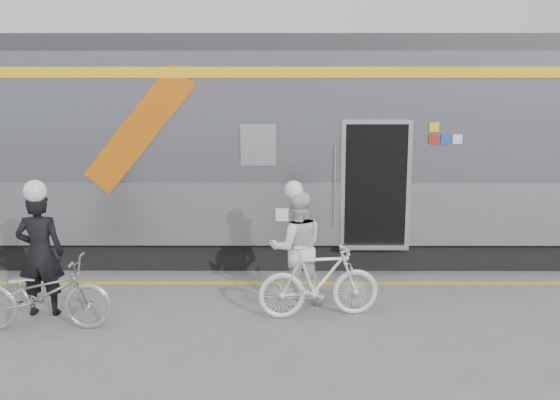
{
  "coord_description": "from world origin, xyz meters",
  "views": [
    {
      "loc": [
        -0.21,
        -7.29,
        3.07
      ],
      "look_at": [
        -0.24,
        1.6,
        1.5
      ],
      "focal_mm": 38.0,
      "sensor_mm": 36.0,
      "label": 1
    }
  ],
  "objects_px": {
    "woman": "(297,248)",
    "bicycle_right": "(319,281)",
    "man": "(40,254)",
    "bicycle_left": "(41,294)"
  },
  "relations": [
    {
      "from": "bicycle_left",
      "to": "bicycle_right",
      "type": "relative_size",
      "value": 1.08
    },
    {
      "from": "woman",
      "to": "bicycle_left",
      "type": "bearing_deg",
      "value": 7.93
    },
    {
      "from": "bicycle_left",
      "to": "bicycle_right",
      "type": "distance_m",
      "value": 3.74
    },
    {
      "from": "bicycle_right",
      "to": "bicycle_left",
      "type": "bearing_deg",
      "value": 88.5
    },
    {
      "from": "man",
      "to": "woman",
      "type": "distance_m",
      "value": 3.64
    },
    {
      "from": "bicycle_left",
      "to": "woman",
      "type": "relative_size",
      "value": 1.09
    },
    {
      "from": "bicycle_left",
      "to": "woman",
      "type": "xyz_separation_m",
      "value": [
        3.41,
        1.02,
        0.36
      ]
    },
    {
      "from": "woman",
      "to": "bicycle_right",
      "type": "bearing_deg",
      "value": 109.95
    },
    {
      "from": "bicycle_left",
      "to": "bicycle_right",
      "type": "bearing_deg",
      "value": -86.03
    },
    {
      "from": "woman",
      "to": "bicycle_right",
      "type": "xyz_separation_m",
      "value": [
        0.3,
        -0.55,
        -0.34
      ]
    }
  ]
}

